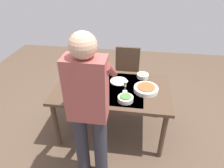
{
  "coord_description": "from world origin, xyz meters",
  "views": [
    {
      "loc": [
        -0.3,
        2.08,
        2.13
      ],
      "look_at": [
        0.0,
        0.0,
        0.79
      ],
      "focal_mm": 31.63,
      "sensor_mm": 36.0,
      "label": 1
    }
  ],
  "objects": [
    {
      "name": "dinner_plate_near",
      "position": [
        -0.07,
        -0.15,
        0.75
      ],
      "size": [
        0.23,
        0.23,
        0.01
      ],
      "primitive_type": "cylinder",
      "color": "white",
      "rests_on": "dining_table"
    },
    {
      "name": "chair_near",
      "position": [
        -0.13,
        -0.83,
        0.53
      ],
      "size": [
        0.4,
        0.4,
        0.91
      ],
      "color": "#352114",
      "rests_on": "ground_plane"
    },
    {
      "name": "water_cup_near_right",
      "position": [
        0.08,
        0.04,
        0.79
      ],
      "size": [
        0.08,
        0.08,
        0.09
      ],
      "primitive_type": "cylinder",
      "color": "silver",
      "rests_on": "dining_table"
    },
    {
      "name": "serving_bowl_pasta",
      "position": [
        -0.43,
        0.02,
        0.77
      ],
      "size": [
        0.3,
        0.3,
        0.07
      ],
      "color": "white",
      "rests_on": "dining_table"
    },
    {
      "name": "water_cup_near_left",
      "position": [
        0.28,
        0.0,
        0.79
      ],
      "size": [
        0.07,
        0.07,
        0.09
      ],
      "primitive_type": "cylinder",
      "color": "silver",
      "rests_on": "dining_table"
    },
    {
      "name": "dining_table",
      "position": [
        0.0,
        0.0,
        0.66
      ],
      "size": [
        1.46,
        0.89,
        0.74
      ],
      "color": "#4C3828",
      "rests_on": "ground_plane"
    },
    {
      "name": "wine_glass_left",
      "position": [
        -0.17,
        0.07,
        0.84
      ],
      "size": [
        0.07,
        0.07,
        0.15
      ],
      "color": "white",
      "rests_on": "dining_table"
    },
    {
      "name": "ground_plane",
      "position": [
        0.0,
        0.0,
        0.0
      ],
      "size": [
        6.0,
        6.0,
        0.0
      ],
      "primitive_type": "plane",
      "color": "brown"
    },
    {
      "name": "person_server",
      "position": [
        0.12,
        0.71,
        0.96
      ],
      "size": [
        0.42,
        0.61,
        1.69
      ],
      "color": "#2D2D38",
      "rests_on": "ground_plane"
    },
    {
      "name": "wine_bottle",
      "position": [
        0.04,
        0.2,
        0.85
      ],
      "size": [
        0.07,
        0.07,
        0.3
      ],
      "color": "black",
      "rests_on": "dining_table"
    },
    {
      "name": "wine_glass_right",
      "position": [
        0.36,
        0.34,
        0.84
      ],
      "size": [
        0.07,
        0.07,
        0.15
      ],
      "color": "white",
      "rests_on": "dining_table"
    },
    {
      "name": "side_bowl_bread",
      "position": [
        -0.38,
        -0.3,
        0.77
      ],
      "size": [
        0.16,
        0.16,
        0.07
      ],
      "color": "white",
      "rests_on": "dining_table"
    },
    {
      "name": "side_bowl_salad",
      "position": [
        -0.19,
        0.26,
        0.77
      ],
      "size": [
        0.18,
        0.18,
        0.07
      ],
      "color": "white",
      "rests_on": "dining_table"
    },
    {
      "name": "table_knife",
      "position": [
        0.22,
        0.25,
        0.74
      ],
      "size": [
        0.04,
        0.2,
        0.0
      ],
      "primitive_type": "cube",
      "rotation": [
        0.0,
        0.0,
        -0.11
      ],
      "color": "silver",
      "rests_on": "dining_table"
    }
  ]
}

